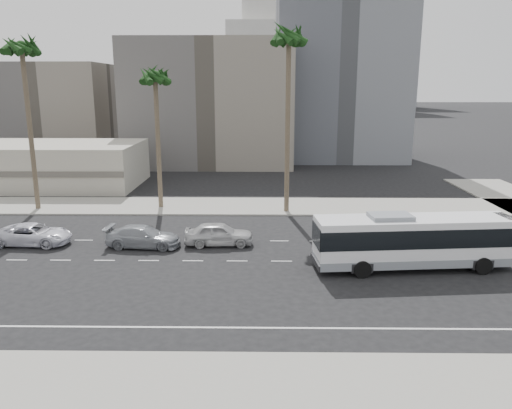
{
  "coord_description": "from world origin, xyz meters",
  "views": [
    {
      "loc": [
        -4.32,
        -31.62,
        11.5
      ],
      "look_at": [
        -4.78,
        4.0,
        2.99
      ],
      "focal_mm": 34.78,
      "sensor_mm": 36.0,
      "label": 1
    }
  ],
  "objects_px": {
    "city_bus": "(414,240)",
    "car_c": "(33,234)",
    "car_a": "(219,234)",
    "palm_far": "(22,50)",
    "palm_near": "(289,41)",
    "car_b": "(143,237)",
    "palm_mid": "(155,80)"
  },
  "relations": [
    {
      "from": "palm_near",
      "to": "city_bus",
      "type": "bearing_deg",
      "value": -62.75
    },
    {
      "from": "palm_mid",
      "to": "palm_far",
      "type": "xyz_separation_m",
      "value": [
        -11.6,
        -0.83,
        2.5
      ]
    },
    {
      "from": "car_c",
      "to": "palm_mid",
      "type": "bearing_deg",
      "value": -28.78
    },
    {
      "from": "car_a",
      "to": "car_b",
      "type": "xyz_separation_m",
      "value": [
        -5.5,
        -0.54,
        -0.07
      ]
    },
    {
      "from": "car_b",
      "to": "palm_near",
      "type": "xyz_separation_m",
      "value": [
        10.97,
        10.37,
        14.48
      ]
    },
    {
      "from": "car_a",
      "to": "car_b",
      "type": "relative_size",
      "value": 0.93
    },
    {
      "from": "city_bus",
      "to": "car_c",
      "type": "distance_m",
      "value": 27.22
    },
    {
      "from": "city_bus",
      "to": "car_a",
      "type": "height_order",
      "value": "city_bus"
    },
    {
      "from": "palm_far",
      "to": "car_c",
      "type": "bearing_deg",
      "value": -67.67
    },
    {
      "from": "city_bus",
      "to": "car_c",
      "type": "height_order",
      "value": "city_bus"
    },
    {
      "from": "city_bus",
      "to": "palm_near",
      "type": "xyz_separation_m",
      "value": [
        -7.47,
        14.49,
        13.36
      ]
    },
    {
      "from": "palm_mid",
      "to": "palm_near",
      "type": "bearing_deg",
      "value": -7.3
    },
    {
      "from": "car_a",
      "to": "palm_far",
      "type": "bearing_deg",
      "value": 57.59
    },
    {
      "from": "car_c",
      "to": "palm_far",
      "type": "xyz_separation_m",
      "value": [
        -4.35,
        10.6,
        13.83
      ]
    },
    {
      "from": "car_a",
      "to": "car_c",
      "type": "relative_size",
      "value": 0.9
    },
    {
      "from": "car_a",
      "to": "palm_far",
      "type": "xyz_separation_m",
      "value": [
        -18.22,
        10.55,
        13.75
      ]
    },
    {
      "from": "palm_near",
      "to": "car_b",
      "type": "bearing_deg",
      "value": -136.61
    },
    {
      "from": "car_b",
      "to": "palm_mid",
      "type": "relative_size",
      "value": 0.4
    },
    {
      "from": "car_a",
      "to": "palm_mid",
      "type": "bearing_deg",
      "value": 27.83
    },
    {
      "from": "palm_near",
      "to": "car_a",
      "type": "bearing_deg",
      "value": -119.08
    },
    {
      "from": "car_b",
      "to": "car_c",
      "type": "relative_size",
      "value": 0.97
    },
    {
      "from": "car_b",
      "to": "city_bus",
      "type": "bearing_deg",
      "value": -97.89
    },
    {
      "from": "palm_mid",
      "to": "car_c",
      "type": "bearing_deg",
      "value": -122.41
    },
    {
      "from": "car_a",
      "to": "palm_far",
      "type": "relative_size",
      "value": 0.31
    },
    {
      "from": "city_bus",
      "to": "palm_far",
      "type": "relative_size",
      "value": 0.8
    },
    {
      "from": "car_b",
      "to": "palm_far",
      "type": "xyz_separation_m",
      "value": [
        -12.72,
        11.09,
        13.82
      ]
    },
    {
      "from": "car_c",
      "to": "palm_near",
      "type": "xyz_separation_m",
      "value": [
        19.33,
        9.88,
        14.49
      ]
    },
    {
      "from": "car_a",
      "to": "car_c",
      "type": "height_order",
      "value": "car_a"
    },
    {
      "from": "city_bus",
      "to": "palm_far",
      "type": "bearing_deg",
      "value": 148.7
    },
    {
      "from": "car_a",
      "to": "palm_mid",
      "type": "xyz_separation_m",
      "value": [
        -6.61,
        11.38,
        11.24
      ]
    },
    {
      "from": "city_bus",
      "to": "car_c",
      "type": "relative_size",
      "value": 2.3
    },
    {
      "from": "city_bus",
      "to": "car_a",
      "type": "relative_size",
      "value": 2.56
    }
  ]
}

